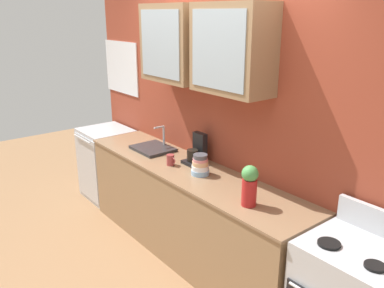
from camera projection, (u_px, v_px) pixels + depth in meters
ground_plane at (188, 252)px, 3.99m from camera, size 10.00×10.00×0.00m
back_wall_unit at (213, 105)px, 3.73m from camera, size 4.15×0.42×2.56m
counter at (188, 212)px, 3.85m from camera, size 2.71×0.61×0.89m
sink_faucet at (153, 148)px, 4.21m from camera, size 0.42×0.35×0.24m
bowl_stack at (200, 165)px, 3.55m from camera, size 0.16×0.16×0.19m
vase at (249, 185)px, 2.95m from camera, size 0.12×0.12×0.32m
cup_near_sink at (171, 160)px, 3.78m from camera, size 0.11×0.07×0.10m
dishwasher at (107, 163)px, 5.09m from camera, size 0.59×0.60×0.89m
coffee_maker at (197, 152)px, 3.82m from camera, size 0.17×0.20×0.29m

